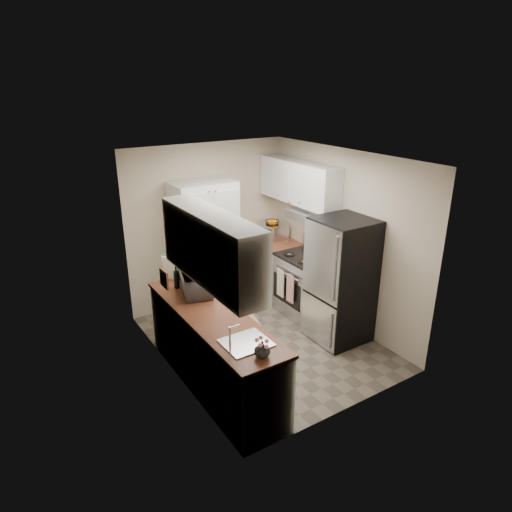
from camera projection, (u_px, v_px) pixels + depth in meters
The scene contains 16 objects.
ground at pixel (265, 342), 6.22m from camera, with size 3.20×3.20×0.00m, color #665B4C.
room_shell at pixel (265, 229), 5.61m from camera, with size 2.64×3.24×2.52m.
pantry_cabinet at pixel (205, 248), 6.79m from camera, with size 0.90×0.55×2.00m, color white.
base_cabinet_left at pixel (214, 351), 5.22m from camera, with size 0.60×2.30×0.88m, color white.
countertop_left at pixel (212, 315), 5.06m from camera, with size 0.63×2.33×0.04m, color brown.
base_cabinet_right at pixel (275, 269), 7.49m from camera, with size 0.60×0.80×0.88m, color white.
countertop_right at pixel (275, 242), 7.32m from camera, with size 0.63×0.83×0.04m, color brown.
electric_range at pixel (305, 284), 6.84m from camera, with size 0.71×0.78×1.13m.
refrigerator at pixel (341, 281), 6.06m from camera, with size 0.70×0.72×1.70m, color #B7B7BC.
microwave at pixel (197, 283), 5.48m from camera, with size 0.49×0.34×0.27m, color silver.
wine_bottle at pixel (176, 278), 5.63m from camera, with size 0.07×0.07×0.28m, color black.
flower_vase at pixel (262, 349), 4.24m from camera, with size 0.15×0.15×0.16m, color silver.
cutting_board at pixel (173, 267), 5.87m from camera, with size 0.02×0.27×0.34m, color #4F9C43.
toaster_oven at pixel (273, 231), 7.42m from camera, with size 0.32×0.41×0.24m, color silver.
fruit_basket at pixel (272, 221), 7.36m from camera, with size 0.23×0.23×0.10m, color #FF9801, non-canonical shape.
kitchen_mat at pixel (244, 328), 6.57m from camera, with size 0.50×0.80×0.01m, color #D0C08C.
Camera 1 is at (-2.99, -4.47, 3.35)m, focal length 32.00 mm.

